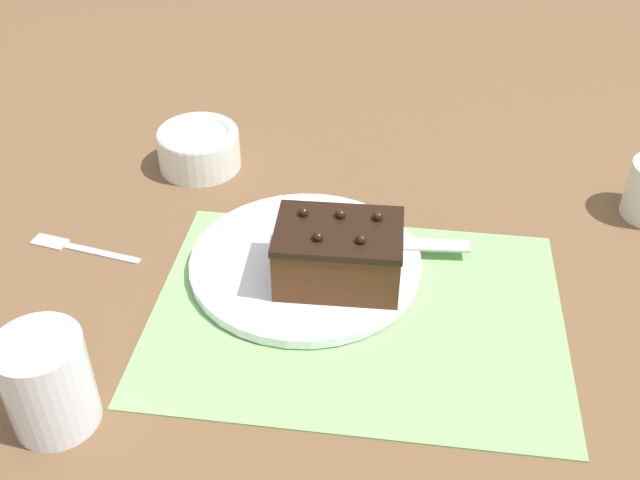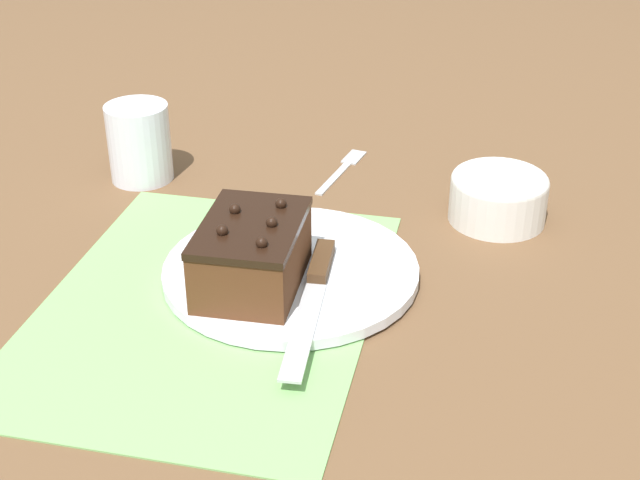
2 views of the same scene
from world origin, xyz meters
name	(u,v)px [view 1 (image 1 of 2)]	position (x,y,z in m)	size (l,w,h in m)	color
ground_plane	(357,314)	(0.00, 0.00, 0.00)	(3.00, 3.00, 0.00)	brown
placemat_woven	(357,313)	(0.00, 0.00, 0.00)	(0.46, 0.34, 0.00)	#7AB266
cake_plate	(306,262)	(-0.07, 0.07, 0.01)	(0.28, 0.28, 0.01)	white
chocolate_cake	(338,253)	(-0.03, 0.04, 0.05)	(0.15, 0.10, 0.08)	#512D19
serving_knife	(339,239)	(-0.03, 0.11, 0.02)	(0.24, 0.04, 0.01)	#472D19
drinking_glass	(48,382)	(-0.27, -0.19, 0.05)	(0.08, 0.08, 0.10)	white
small_bowl	(199,147)	(-0.26, 0.28, 0.03)	(0.12, 0.12, 0.06)	white
dessert_fork	(76,247)	(-0.36, 0.07, 0.00)	(0.15, 0.04, 0.01)	#B7BABF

